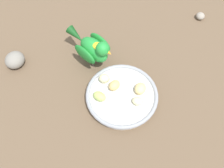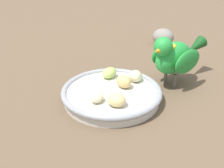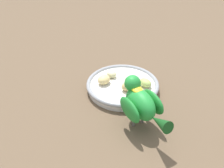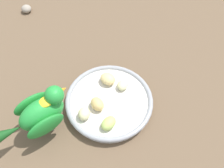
{
  "view_description": "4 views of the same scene",
  "coord_description": "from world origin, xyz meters",
  "views": [
    {
      "loc": [
        -0.28,
        0.15,
        0.63
      ],
      "look_at": [
        0.03,
        0.02,
        0.05
      ],
      "focal_mm": 39.17,
      "sensor_mm": 36.0,
      "label": 1
    },
    {
      "loc": [
        -0.17,
        -0.55,
        0.35
      ],
      "look_at": [
        -0.0,
        -0.01,
        0.04
      ],
      "focal_mm": 52.95,
      "sensor_mm": 36.0,
      "label": 2
    },
    {
      "loc": [
        0.67,
        -0.07,
        0.49
      ],
      "look_at": [
        0.03,
        -0.03,
        0.04
      ],
      "focal_mm": 46.4,
      "sensor_mm": 36.0,
      "label": 3
    },
    {
      "loc": [
        0.05,
        0.29,
        0.53
      ],
      "look_at": [
        -0.01,
        -0.02,
        0.06
      ],
      "focal_mm": 40.45,
      "sensor_mm": 36.0,
      "label": 4
    }
  ],
  "objects": [
    {
      "name": "ground_plane",
      "position": [
        0.0,
        0.0,
        0.0
      ],
      "size": [
        4.0,
        4.0,
        0.0
      ],
      "primitive_type": "plane",
      "color": "brown"
    },
    {
      "name": "feeding_bowl",
      "position": [
        0.0,
        -0.0,
        0.01
      ],
      "size": [
        0.21,
        0.21,
        0.03
      ],
      "color": "beige",
      "rests_on": "ground_plane"
    },
    {
      "name": "apple_piece_0",
      "position": [
        -0.01,
        -0.05,
        0.03
      ],
      "size": [
        0.05,
        0.05,
        0.02
      ],
      "primitive_type": "ellipsoid",
      "rotation": [
        0.0,
        0.0,
        5.5
      ],
      "color": "#E5C67F",
      "rests_on": "feeding_bowl"
    },
    {
      "name": "apple_piece_1",
      "position": [
        0.01,
        0.06,
        0.03
      ],
      "size": [
        0.05,
        0.04,
        0.02
      ],
      "primitive_type": "ellipsoid",
      "rotation": [
        0.0,
        0.0,
        0.64
      ],
      "color": "#B2CC66",
      "rests_on": "feeding_bowl"
    },
    {
      "name": "apple_piece_2",
      "position": [
        -0.04,
        -0.03,
        0.03
      ],
      "size": [
        0.04,
        0.04,
        0.02
      ],
      "primitive_type": "ellipsoid",
      "rotation": [
        0.0,
        0.0,
        0.91
      ],
      "color": "beige",
      "rests_on": "feeding_bowl"
    },
    {
      "name": "apple_piece_3",
      "position": [
        0.06,
        0.03,
        0.03
      ],
      "size": [
        0.04,
        0.04,
        0.02
      ],
      "primitive_type": "ellipsoid",
      "rotation": [
        0.0,
        0.0,
        1.06
      ],
      "color": "beige",
      "rests_on": "feeding_bowl"
    },
    {
      "name": "apple_piece_4",
      "position": [
        0.03,
        0.01,
        0.03
      ],
      "size": [
        0.04,
        0.04,
        0.03
      ],
      "primitive_type": "ellipsoid",
      "rotation": [
        0.0,
        0.0,
        1.95
      ],
      "color": "tan",
      "rests_on": "feeding_bowl"
    },
    {
      "name": "parrot",
      "position": [
        0.15,
        0.03,
        0.07
      ],
      "size": [
        0.17,
        0.11,
        0.12
      ],
      "rotation": [
        0.0,
        0.0,
        -2.71
      ],
      "color": "#59544C",
      "rests_on": "ground_plane"
    }
  ]
}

